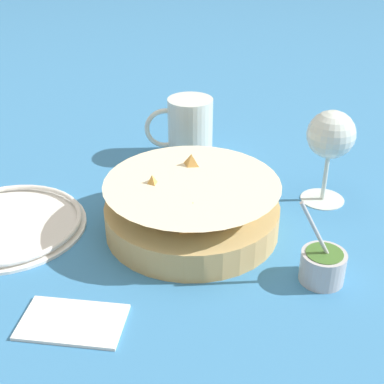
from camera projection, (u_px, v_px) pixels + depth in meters
name	position (u px, v px, depth m)	size (l,w,h in m)	color
ground_plane	(210.00, 216.00, 0.83)	(4.00, 4.00, 0.00)	teal
food_basket	(192.00, 208.00, 0.78)	(0.26, 0.26, 0.10)	tan
sauce_cup	(323.00, 265.00, 0.68)	(0.07, 0.06, 0.12)	#B7B7BC
wine_glass	(331.00, 138.00, 0.82)	(0.08, 0.08, 0.15)	silver
beer_mug	(189.00, 130.00, 0.99)	(0.13, 0.08, 0.11)	silver
side_plate	(7.00, 223.00, 0.80)	(0.23, 0.23, 0.01)	white
napkin	(72.00, 321.00, 0.62)	(0.14, 0.10, 0.01)	white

